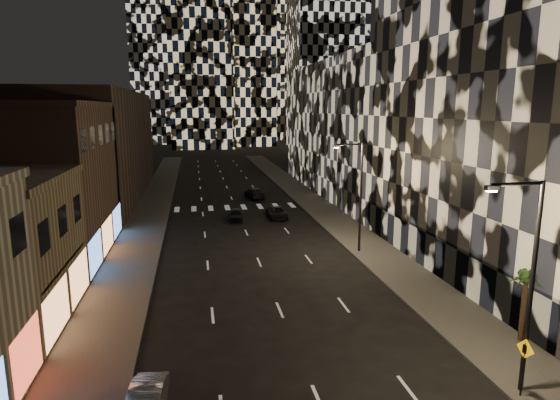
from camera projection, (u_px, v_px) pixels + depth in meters
name	position (u px, v px, depth m)	size (l,w,h in m)	color
sidewalk_left	(151.00, 210.00, 55.22)	(4.00, 120.00, 0.15)	#47443F
sidewalk_right	(315.00, 204.00, 58.76)	(4.00, 120.00, 0.15)	#47443F
curb_left	(169.00, 209.00, 55.59)	(0.20, 120.00, 0.15)	#4C4C47
curb_right	(299.00, 204.00, 58.39)	(0.20, 120.00, 0.15)	#4C4C47
retail_brown	(38.00, 184.00, 36.91)	(10.00, 15.00, 12.00)	brown
retail_filler_left	(100.00, 145.00, 62.29)	(10.00, 40.00, 14.00)	brown
midrise_right	(540.00, 121.00, 33.81)	(16.00, 25.00, 22.00)	#232326
midrise_base	(433.00, 252.00, 34.29)	(0.60, 25.00, 3.00)	#383838
midrise_filler_right	(372.00, 129.00, 65.56)	(16.00, 40.00, 18.00)	#232326
streetlight_near	(528.00, 274.00, 18.85)	(2.55, 0.25, 9.00)	black
streetlight_far	(358.00, 190.00, 38.15)	(2.55, 0.25, 9.00)	black
car_dark_midlane	(236.00, 215.00, 50.34)	(1.46, 3.64, 1.24)	black
car_dark_oncoming	(255.00, 193.00, 62.64)	(1.95, 4.80, 1.39)	black
car_dark_rightlane	(277.00, 213.00, 51.29)	(1.98, 4.30, 1.20)	black
ped_sign	(524.00, 358.00, 19.14)	(0.18, 0.84, 2.53)	black
palm_tree	(526.00, 283.00, 23.52)	(1.92, 1.92, 3.78)	#47331E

